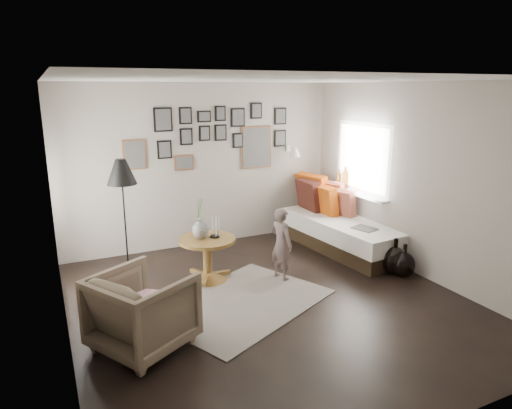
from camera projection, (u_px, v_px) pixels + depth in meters
name	position (u px, v px, depth m)	size (l,w,h in m)	color
ground	(270.00, 302.00, 5.51)	(4.80, 4.80, 0.00)	black
wall_back	(202.00, 166.00, 7.29)	(4.50, 4.50, 0.00)	gray
wall_front	(433.00, 273.00, 3.09)	(4.50, 4.50, 0.00)	gray
wall_left	(57.00, 222.00, 4.25)	(4.80, 4.80, 0.00)	gray
wall_right	(420.00, 181.00, 6.12)	(4.80, 4.80, 0.00)	gray
ceiling	(272.00, 80.00, 4.86)	(4.80, 4.80, 0.00)	white
door_left	(56.00, 216.00, 5.37)	(0.00, 2.14, 2.14)	white
window_right	(352.00, 189.00, 7.36)	(0.15, 1.32, 1.30)	white
gallery_wall	(219.00, 137.00, 7.28)	(2.74, 0.03, 1.08)	brown
wall_sconce	(295.00, 152.00, 7.66)	(0.18, 0.36, 0.16)	white
rug	(242.00, 303.00, 5.49)	(2.03, 1.42, 0.01)	beige
pedestal_table	(208.00, 261.00, 6.08)	(0.75, 0.75, 0.59)	brown
vase	(200.00, 227.00, 5.95)	(0.22, 0.22, 0.54)	black
candles	(215.00, 227.00, 6.01)	(0.13, 0.13, 0.28)	black
daybed	(340.00, 227.00, 7.33)	(1.16, 2.33, 1.09)	black
magazine_on_daybed	(364.00, 229.00, 6.69)	(0.24, 0.33, 0.02)	black
armchair	(143.00, 311.00, 4.47)	(0.84, 0.86, 0.79)	brown
armchair_cushion	(144.00, 300.00, 4.51)	(0.36, 0.36, 0.09)	silver
floor_lamp	(122.00, 176.00, 5.84)	(0.38, 0.38, 1.64)	black
magazine_basket	(135.00, 335.00, 4.44)	(0.32, 0.32, 0.36)	black
demijohn_large	(395.00, 261.00, 6.29)	(0.35, 0.35, 0.52)	black
demijohn_small	(404.00, 264.00, 6.21)	(0.30, 0.30, 0.47)	black
child	(281.00, 244.00, 6.08)	(0.36, 0.24, 0.99)	#614E4C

